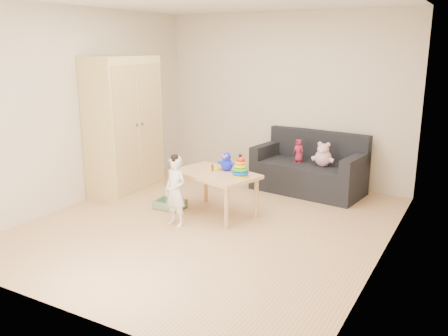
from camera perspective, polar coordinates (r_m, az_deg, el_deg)
The scene contains 13 objects.
room at distance 5.46m, azimuth -1.75°, elevation 6.10°, with size 4.50×4.50×4.50m.
wardrobe at distance 6.90m, azimuth -11.97°, elevation 4.89°, with size 0.54×1.09×1.96m, color #D0BB72.
sofa at distance 7.07m, azimuth 10.04°, elevation -1.11°, with size 1.57×0.78×0.44m, color black.
play_table at distance 6.03m, azimuth -1.06°, elevation -3.08°, with size 1.05×0.66×0.55m, color #DEB07A.
storage_bin at distance 6.34m, azimuth -6.49°, elevation -4.36°, with size 0.37×0.28×0.11m, color gray, non-canonical shape.
toddler at distance 5.65m, azimuth -5.86°, elevation -2.91°, with size 0.31×0.20×0.83m, color white.
pink_bear at distance 6.83m, azimuth 11.86°, elevation 1.42°, with size 0.26×0.22×0.29m, color #E3A7B2, non-canonical shape.
doll at distance 7.00m, azimuth 8.96°, elevation 2.06°, with size 0.17×0.11×0.34m, color #A91F3E.
ring_stacker at distance 5.75m, azimuth 1.99°, elevation -0.13°, with size 0.20×0.20×0.23m.
brown_bottle at distance 5.94m, azimuth 1.97°, elevation 0.40°, with size 0.08×0.08×0.23m.
blue_plush at distance 6.01m, azimuth 0.33°, elevation 0.84°, with size 0.20×0.16×0.25m, color #1C2AFD, non-canonical shape.
wooden_figure at distance 5.99m, azimuth -1.41°, elevation 0.06°, with size 0.04×0.03×0.10m, color brown, non-canonical shape.
yellow_book at distance 6.14m, azimuth -1.05°, elevation 0.00°, with size 0.19×0.19×0.01m, color yellow.
Camera 1 is at (2.79, -4.63, 2.10)m, focal length 38.00 mm.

